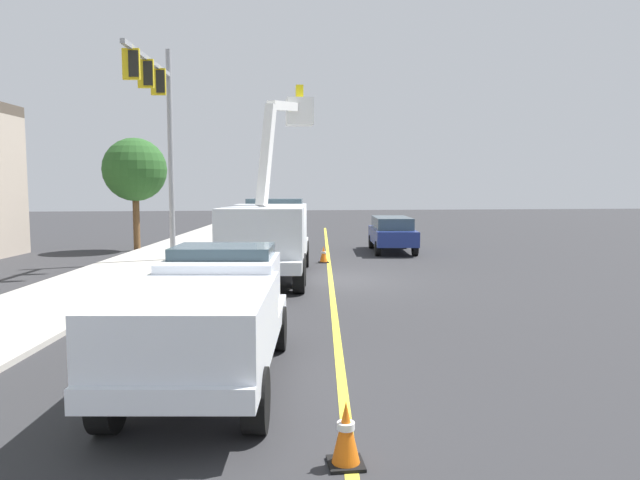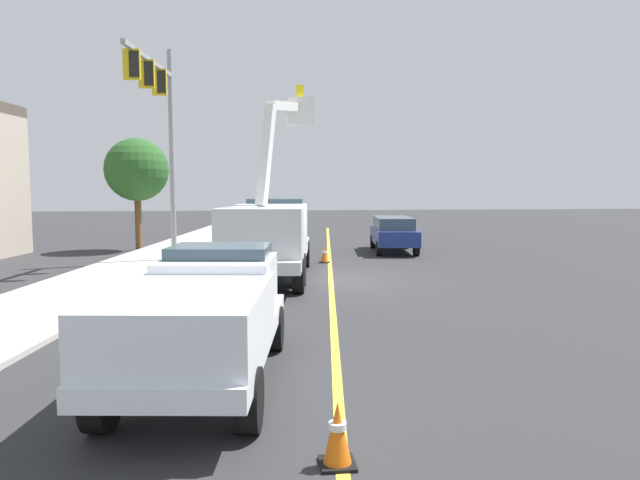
# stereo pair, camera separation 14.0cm
# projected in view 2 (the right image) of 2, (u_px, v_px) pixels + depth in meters

# --- Properties ---
(ground) EXTENTS (120.00, 120.00, 0.00)m
(ground) POSITION_uv_depth(u_px,v_px,m) (331.00, 280.00, 19.18)
(ground) COLOR #2D2D30
(sidewalk_far_side) EXTENTS (59.98, 11.02, 0.12)m
(sidewalk_far_side) POSITION_uv_depth(u_px,v_px,m) (109.00, 278.00, 19.24)
(sidewalk_far_side) COLOR #B2ADA3
(sidewalk_far_side) RESTS_ON ground
(lane_centre_stripe) EXTENTS (49.63, 6.36, 0.01)m
(lane_centre_stripe) POSITION_uv_depth(u_px,v_px,m) (331.00, 280.00, 19.18)
(lane_centre_stripe) COLOR yellow
(lane_centre_stripe) RESTS_ON ground
(utility_bucket_truck) EXTENTS (8.45, 3.50, 6.61)m
(utility_bucket_truck) POSITION_uv_depth(u_px,v_px,m) (270.00, 232.00, 19.60)
(utility_bucket_truck) COLOR silver
(utility_bucket_truck) RESTS_ON ground
(service_pickup_truck) EXTENTS (5.82, 2.78, 2.06)m
(service_pickup_truck) POSITION_uv_depth(u_px,v_px,m) (204.00, 314.00, 8.97)
(service_pickup_truck) COLOR white
(service_pickup_truck) RESTS_ON ground
(passing_minivan) EXTENTS (5.00, 2.48, 1.69)m
(passing_minivan) POSITION_uv_depth(u_px,v_px,m) (393.00, 232.00, 27.60)
(passing_minivan) COLOR navy
(passing_minivan) RESTS_ON ground
(traffic_cone_leading) EXTENTS (0.40, 0.40, 0.74)m
(traffic_cone_leading) POSITION_uv_depth(u_px,v_px,m) (337.00, 434.00, 6.34)
(traffic_cone_leading) COLOR black
(traffic_cone_leading) RESTS_ON ground
(traffic_cone_mid_front) EXTENTS (0.40, 0.40, 0.70)m
(traffic_cone_mid_front) POSITION_uv_depth(u_px,v_px,m) (324.00, 255.00, 23.61)
(traffic_cone_mid_front) COLOR black
(traffic_cone_mid_front) RESTS_ON ground
(traffic_signal_mast) EXTENTS (5.53, 0.97, 8.71)m
(traffic_signal_mast) POSITION_uv_depth(u_px,v_px,m) (160.00, 113.00, 21.71)
(traffic_signal_mast) COLOR gray
(traffic_signal_mast) RESTS_ON ground
(street_tree_right) EXTENTS (3.09, 3.09, 5.54)m
(street_tree_right) POSITION_uv_depth(u_px,v_px,m) (137.00, 170.00, 27.86)
(street_tree_right) COLOR brown
(street_tree_right) RESTS_ON ground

